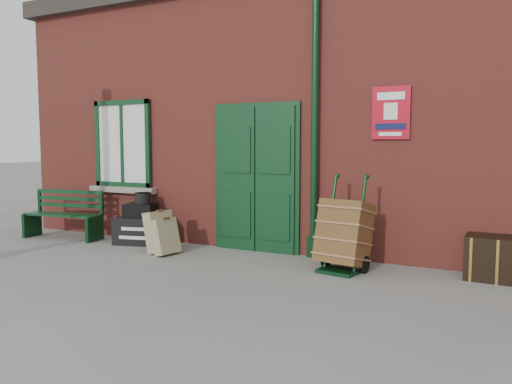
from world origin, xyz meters
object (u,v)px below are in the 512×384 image
Objects in this scene: houdini_trunk at (143,230)px; porter_trolley at (344,235)px; bench at (65,213)px; dark_trunk at (498,258)px.

porter_trolley reaches higher than houdini_trunk.
houdini_trunk is at bearing -174.44° from porter_trolley.
porter_trolley is (5.04, -0.07, 0.04)m from bench.
bench is at bearing -175.20° from dark_trunk.
houdini_trunk is (1.57, 0.20, -0.21)m from bench.
houdini_trunk is 1.21× the size of dark_trunk.
bench is at bearing 172.89° from houdini_trunk.
porter_trolley is 1.66× the size of dark_trunk.
houdini_trunk is 3.50m from porter_trolley.
bench is 1.59m from houdini_trunk.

